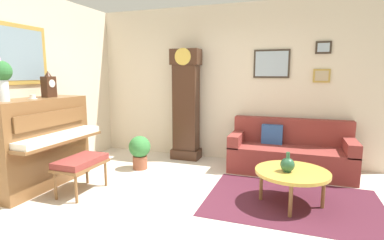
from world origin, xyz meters
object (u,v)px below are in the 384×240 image
object	(u,v)px
grandfather_clock	(186,108)
green_jug	(288,165)
mantel_clock	(49,85)
piano_bench	(81,163)
coffee_table	(292,173)
flower_vase	(1,76)
potted_plant	(140,150)
piano	(38,142)
couch	(290,152)
teacup	(33,97)

from	to	relation	value
grandfather_clock	green_jug	distance (m)	2.43
green_jug	mantel_clock	bearing A→B (deg)	-176.73
piano_bench	coffee_table	xyz separation A→B (m)	(2.65, 0.55, -0.01)
flower_vase	green_jug	world-z (taller)	flower_vase
mantel_clock	potted_plant	size ratio (longest dim) A/B	0.68
piano	coffee_table	size ratio (longest dim) A/B	1.64
piano_bench	couch	world-z (taller)	couch
couch	green_jug	xyz separation A→B (m)	(-0.00, -1.36, 0.20)
couch	flower_vase	world-z (taller)	flower_vase
grandfather_clock	green_jug	xyz separation A→B (m)	(1.85, -1.51, -0.45)
piano	coffee_table	bearing A→B (deg)	8.75
couch	green_jug	distance (m)	1.38
teacup	potted_plant	distance (m)	1.78
mantel_clock	flower_vase	bearing A→B (deg)	-90.04
teacup	flower_vase	bearing A→B (deg)	-94.66
piano_bench	green_jug	distance (m)	2.65
piano_bench	teacup	size ratio (longest dim) A/B	6.03
teacup	piano_bench	bearing A→B (deg)	2.14
grandfather_clock	green_jug	size ratio (longest dim) A/B	8.46
piano	grandfather_clock	world-z (taller)	grandfather_clock
green_jug	piano_bench	bearing A→B (deg)	-169.30
coffee_table	green_jug	size ratio (longest dim) A/B	3.67
teacup	green_jug	distance (m)	3.44
coffee_table	green_jug	world-z (taller)	green_jug
grandfather_clock	mantel_clock	xyz separation A→B (m)	(-1.49, -1.70, 0.45)
piano	piano_bench	xyz separation A→B (m)	(0.75, -0.03, -0.22)
grandfather_clock	mantel_clock	distance (m)	2.31
teacup	couch	bearing A→B (deg)	29.55
piano	couch	bearing A→B (deg)	28.57
flower_vase	green_jug	xyz separation A→B (m)	(3.35, 0.92, -1.05)
green_jug	couch	bearing A→B (deg)	89.83
coffee_table	mantel_clock	world-z (taller)	mantel_clock
piano	green_jug	distance (m)	3.38
coffee_table	teacup	distance (m)	3.53
couch	green_jug	world-z (taller)	couch
piano	couch	xyz separation A→B (m)	(3.35, 1.83, -0.31)
grandfather_clock	coffee_table	bearing A→B (deg)	-37.17
piano_bench	teacup	world-z (taller)	teacup
grandfather_clock	teacup	bearing A→B (deg)	-125.83
piano	couch	size ratio (longest dim) A/B	0.76
flower_vase	piano	bearing A→B (deg)	90.28
potted_plant	couch	bearing A→B (deg)	16.52
mantel_clock	piano_bench	bearing A→B (deg)	-21.85
piano_bench	potted_plant	bearing A→B (deg)	78.49
flower_vase	potted_plant	size ratio (longest dim) A/B	1.04
grandfather_clock	couch	distance (m)	1.97
piano_bench	mantel_clock	world-z (taller)	mantel_clock
green_jug	potted_plant	bearing A→B (deg)	164.38
piano_bench	coffee_table	distance (m)	2.71
mantel_clock	green_jug	bearing A→B (deg)	3.27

